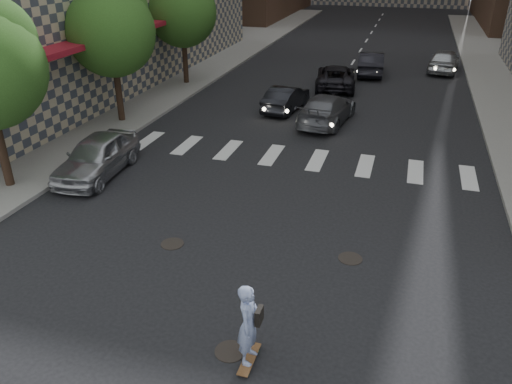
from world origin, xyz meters
TOP-DOWN VIEW (x-y plane):
  - ground at (0.00, 0.00)m, footprint 160.00×160.00m
  - sidewalk_left at (-14.50, 20.00)m, footprint 13.00×80.00m
  - tree_b at (-9.45, 11.14)m, footprint 4.20×4.20m
  - tree_c at (-9.45, 19.14)m, footprint 4.20×4.20m
  - manhole_a at (1.20, -2.50)m, footprint 0.70×0.70m
  - manhole_b at (-2.00, 1.20)m, footprint 0.70×0.70m
  - manhole_c at (3.30, 2.00)m, footprint 0.70×0.70m
  - skateboarder at (1.71, -2.67)m, footprint 0.49×1.02m
  - silver_sedan at (-7.00, 5.03)m, footprint 2.18×4.73m
  - traffic_car_a at (-2.00, 15.49)m, footprint 1.90×4.18m
  - traffic_car_b at (0.50, 14.00)m, footprint 2.65×5.22m
  - traffic_car_c at (-0.14, 21.01)m, footprint 3.00×5.35m
  - traffic_car_d at (6.50, 27.71)m, footprint 2.47×4.93m
  - traffic_car_e at (1.61, 25.32)m, footprint 2.01×4.84m

SIDE VIEW (x-z plane):
  - ground at x=0.00m, z-range 0.00..0.00m
  - manhole_a at x=1.20m, z-range 0.00..0.02m
  - manhole_b at x=-2.00m, z-range 0.00..0.02m
  - manhole_c at x=3.30m, z-range 0.00..0.02m
  - sidewalk_left at x=-14.50m, z-range 0.00..0.15m
  - traffic_car_a at x=-2.00m, z-range 0.00..1.33m
  - traffic_car_c at x=-0.14m, z-range 0.00..1.41m
  - traffic_car_b at x=0.50m, z-range 0.00..1.45m
  - traffic_car_e at x=1.61m, z-range 0.00..1.56m
  - silver_sedan at x=-7.00m, z-range 0.00..1.57m
  - traffic_car_d at x=6.50m, z-range 0.00..1.61m
  - skateboarder at x=1.71m, z-range 0.05..2.07m
  - tree_b at x=-9.45m, z-range 1.35..7.95m
  - tree_c at x=-9.45m, z-range 1.35..7.95m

